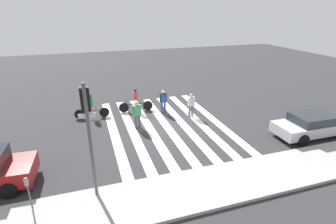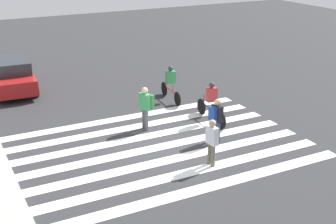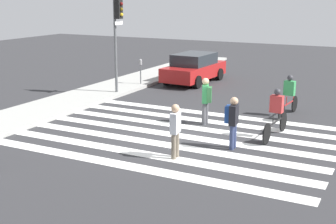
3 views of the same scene
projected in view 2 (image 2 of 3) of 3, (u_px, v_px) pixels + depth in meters
ground_plane at (161, 147)px, 16.42m from camera, size 60.00×60.00×0.00m
crosswalk_stripes at (161, 147)px, 16.42m from camera, size 6.81×10.00×0.01m
pedestrian_adult_yellow_jacket at (146, 105)px, 17.57m from camera, size 0.51×0.49×1.68m
pedestrian_adult_blue_shirt at (216, 117)px, 16.54m from camera, size 0.46×0.39×1.60m
pedestrian_adult_tall_backpack at (212, 140)px, 14.80m from camera, size 0.46×0.25×1.57m
cyclist_mid_street at (211, 101)px, 18.37m from camera, size 2.33×0.42×1.62m
cyclist_far_lane at (171, 82)px, 20.71m from camera, size 2.19×0.42×1.59m
car_parked_silver_sedan at (11, 75)px, 22.06m from camera, size 4.38×2.09×1.53m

